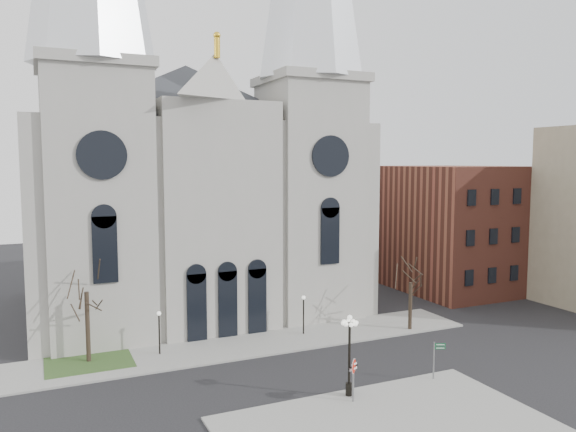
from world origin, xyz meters
name	(u,v)px	position (x,y,z in m)	size (l,w,h in m)	color
ground	(297,401)	(0.00, 0.00, 0.00)	(160.00, 160.00, 0.00)	black
sidewalk_near	(385,425)	(3.00, -5.00, 0.07)	(18.00, 10.00, 0.14)	gray
sidewalk_far	(238,346)	(0.00, 11.00, 0.07)	(40.00, 6.00, 0.14)	gray
grass_patch	(89,362)	(-11.00, 12.00, 0.09)	(6.00, 5.00, 0.18)	#2D4C20
cathedral	(195,120)	(0.00, 22.86, 18.48)	(33.00, 26.66, 54.00)	#A4A098
bg_building_brick	(449,226)	(30.00, 22.00, 7.00)	(14.00, 18.00, 14.00)	brown
tree_left	(86,287)	(-11.00, 12.00, 5.58)	(3.20, 3.20, 7.50)	black
tree_right	(411,279)	(15.00, 9.00, 4.47)	(3.20, 3.20, 6.00)	black
ped_lamp_left	(159,325)	(-6.00, 11.50, 2.33)	(0.32, 0.32, 3.26)	black
ped_lamp_right	(304,308)	(6.00, 11.50, 2.33)	(0.32, 0.32, 3.26)	black
stop_sign	(353,371)	(2.93, -1.71, 2.03)	(0.90, 0.39, 2.66)	slate
globe_lamp	(349,345)	(3.15, -0.84, 3.33)	(1.38, 1.38, 5.07)	black
one_way_sign	(353,375)	(3.18, -1.21, 1.56)	(0.86, 0.40, 2.09)	slate
street_name_sign	(435,357)	(9.70, -0.89, 1.60)	(0.75, 0.35, 2.51)	slate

